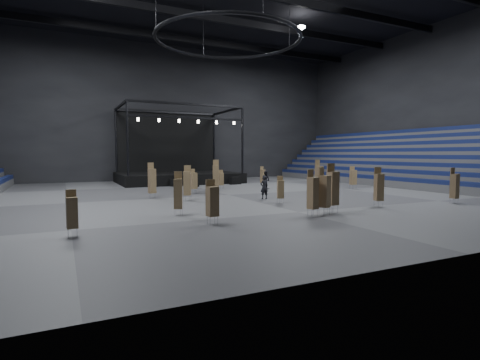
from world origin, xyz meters
name	(u,v)px	position (x,y,z in m)	size (l,w,h in m)	color
floor	(228,195)	(0.00, 0.00, 0.00)	(50.00, 50.00, 0.00)	#48484B
wall_back	(166,113)	(0.00, 21.00, 9.00)	(50.00, 0.20, 18.00)	black
wall_right	(432,105)	(25.00, 0.00, 9.00)	(0.20, 42.00, 18.00)	black
bleachers_right	(417,170)	(22.94, 0.00, 1.73)	(7.20, 40.00, 6.40)	#454547
stage	(176,170)	(0.00, 16.24, 1.45)	(14.00, 10.00, 9.20)	black
truss_ring	(228,39)	(0.00, 0.00, 13.00)	(12.30, 12.30, 5.15)	black
flight_case_left	(176,183)	(-1.70, 10.29, 0.40)	(1.20, 0.60, 0.80)	black
flight_case_mid	(192,183)	(-0.32, 8.84, 0.43)	(1.30, 0.65, 0.87)	black
flight_case_right	(235,181)	(5.16, 9.88, 0.43)	(1.29, 0.64, 0.86)	black
chair_stack_0	(72,212)	(-12.47, -11.99, 1.06)	(0.47, 0.47, 2.00)	silver
chair_stack_1	(319,178)	(6.48, -3.98, 1.52)	(0.59, 0.59, 3.01)	silver
chair_stack_2	(379,187)	(6.10, -10.86, 1.35)	(0.62, 0.62, 2.63)	silver
chair_stack_3	(324,191)	(0.75, -11.99, 1.41)	(0.70, 0.70, 2.72)	silver
chair_stack_4	(353,177)	(13.29, -0.52, 1.22)	(0.64, 0.64, 2.26)	silver
chair_stack_5	(221,179)	(1.53, 5.31, 1.02)	(0.51, 0.51, 1.90)	silver
chair_stack_6	(194,180)	(-2.33, 2.38, 1.17)	(0.60, 0.60, 2.18)	silver
chair_stack_7	(454,185)	(12.10, -11.99, 1.29)	(0.47, 0.47, 2.54)	silver
chair_stack_8	(178,193)	(-6.89, -8.59, 1.28)	(0.59, 0.59, 2.51)	silver
chair_stack_9	(280,189)	(1.18, -6.51, 1.03)	(0.55, 0.55, 1.94)	silver
chair_stack_10	(152,180)	(-6.45, 0.26, 1.43)	(0.59, 0.59, 2.82)	silver
chair_stack_11	(216,175)	(0.07, 3.07, 1.51)	(0.73, 0.73, 2.96)	silver
chair_stack_12	(187,183)	(-4.44, -2.51, 1.38)	(0.69, 0.69, 2.66)	silver
chair_stack_13	(263,176)	(6.98, 6.60, 1.11)	(0.47, 0.47, 2.14)	silver
chair_stack_14	(333,187)	(1.76, -11.47, 1.50)	(0.55, 0.55, 2.94)	silver
chair_stack_15	(313,192)	(-0.07, -11.99, 1.34)	(0.57, 0.57, 2.63)	silver
chair_stack_16	(212,201)	(-6.13, -11.99, 1.20)	(0.56, 0.56, 2.25)	silver
man_center	(264,187)	(1.38, -3.80, 0.91)	(0.66, 0.44, 1.82)	black
crew_member	(266,180)	(5.43, 3.20, 0.92)	(0.90, 0.70, 1.85)	black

